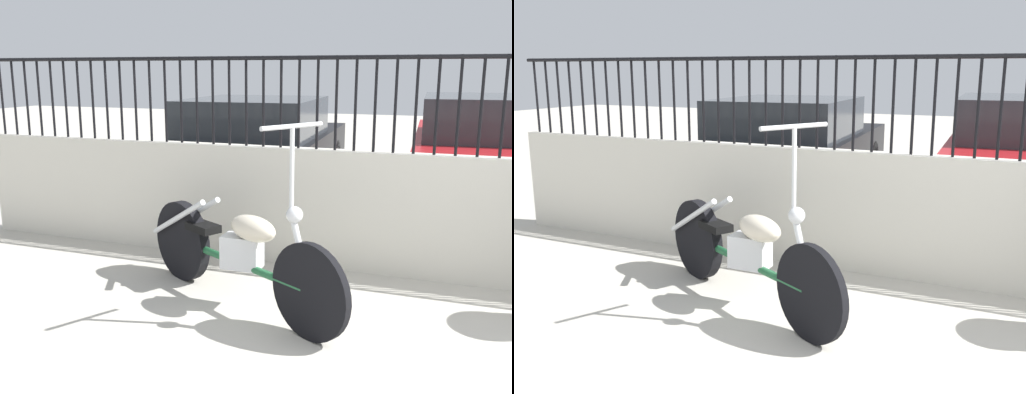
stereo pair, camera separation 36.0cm
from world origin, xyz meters
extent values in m
cube|color=beige|center=(0.00, 2.38, 0.52)|extent=(10.05, 0.18, 1.04)
cylinder|color=black|center=(-4.94, 2.38, 1.44)|extent=(0.02, 0.02, 0.79)
cylinder|color=black|center=(-4.78, 2.38, 1.44)|extent=(0.02, 0.02, 0.79)
cylinder|color=black|center=(-4.62, 2.38, 1.44)|extent=(0.02, 0.02, 0.79)
cylinder|color=black|center=(-4.46, 2.38, 1.44)|extent=(0.02, 0.02, 0.79)
cylinder|color=black|center=(-4.29, 2.38, 1.44)|extent=(0.02, 0.02, 0.79)
cylinder|color=black|center=(-4.13, 2.38, 1.44)|extent=(0.02, 0.02, 0.79)
cylinder|color=black|center=(-3.97, 2.38, 1.44)|extent=(0.02, 0.02, 0.79)
cylinder|color=black|center=(-3.81, 2.38, 1.44)|extent=(0.02, 0.02, 0.79)
cylinder|color=black|center=(-3.65, 2.38, 1.44)|extent=(0.02, 0.02, 0.79)
cylinder|color=black|center=(-3.48, 2.38, 1.44)|extent=(0.02, 0.02, 0.79)
cylinder|color=black|center=(-3.32, 2.38, 1.44)|extent=(0.02, 0.02, 0.79)
cylinder|color=black|center=(-3.16, 2.38, 1.44)|extent=(0.02, 0.02, 0.79)
cylinder|color=black|center=(-3.00, 2.38, 1.44)|extent=(0.02, 0.02, 0.79)
cylinder|color=black|center=(-2.84, 2.38, 1.44)|extent=(0.02, 0.02, 0.79)
cylinder|color=black|center=(-2.67, 2.38, 1.44)|extent=(0.02, 0.02, 0.79)
cylinder|color=black|center=(-2.51, 2.38, 1.44)|extent=(0.02, 0.02, 0.79)
cylinder|color=black|center=(-2.35, 2.38, 1.44)|extent=(0.02, 0.02, 0.79)
cylinder|color=black|center=(-2.19, 2.38, 1.44)|extent=(0.02, 0.02, 0.79)
cylinder|color=black|center=(-2.03, 2.38, 1.44)|extent=(0.02, 0.02, 0.79)
cylinder|color=black|center=(-1.86, 2.38, 1.44)|extent=(0.02, 0.02, 0.79)
cylinder|color=black|center=(-1.70, 2.38, 1.44)|extent=(0.02, 0.02, 0.79)
cylinder|color=black|center=(-1.54, 2.38, 1.44)|extent=(0.02, 0.02, 0.79)
cylinder|color=black|center=(-1.38, 2.38, 1.44)|extent=(0.02, 0.02, 0.79)
cylinder|color=black|center=(-1.22, 2.38, 1.44)|extent=(0.02, 0.02, 0.79)
cylinder|color=black|center=(-1.05, 2.38, 1.44)|extent=(0.02, 0.02, 0.79)
cylinder|color=black|center=(-0.89, 2.38, 1.44)|extent=(0.02, 0.02, 0.79)
cylinder|color=black|center=(-0.73, 2.38, 1.44)|extent=(0.02, 0.02, 0.79)
cylinder|color=black|center=(-0.57, 2.38, 1.44)|extent=(0.02, 0.02, 0.79)
cylinder|color=black|center=(-0.41, 2.38, 1.44)|extent=(0.02, 0.02, 0.79)
cylinder|color=black|center=(-0.24, 2.38, 1.44)|extent=(0.02, 0.02, 0.79)
cylinder|color=black|center=(-0.08, 2.38, 1.44)|extent=(0.02, 0.02, 0.79)
cylinder|color=black|center=(-1.20, 0.94, 0.33)|extent=(0.59, 0.36, 0.65)
cylinder|color=black|center=(-2.48, 1.66, 0.33)|extent=(0.62, 0.40, 0.66)
cylinder|color=#1E5933|center=(-1.84, 1.30, 0.33)|extent=(1.21, 0.71, 0.06)
cube|color=silver|center=(-1.79, 1.28, 0.43)|extent=(0.28, 0.18, 0.24)
ellipsoid|color=beige|center=(-1.69, 1.22, 0.63)|extent=(0.47, 0.38, 0.18)
cube|color=black|center=(-2.22, 1.51, 0.51)|extent=(0.32, 0.28, 0.06)
cylinder|color=silver|center=(-1.27, 0.99, 0.58)|extent=(0.21, 0.15, 0.51)
sphere|color=silver|center=(-1.33, 1.02, 0.81)|extent=(0.11, 0.11, 0.11)
cylinder|color=silver|center=(-1.35, 1.03, 1.10)|extent=(0.03, 0.03, 0.54)
cylinder|color=silver|center=(-1.35, 1.03, 1.37)|extent=(0.28, 0.47, 0.03)
cylinder|color=silver|center=(-2.47, 1.57, 0.55)|extent=(0.66, 0.40, 0.42)
cylinder|color=silver|center=(-2.40, 1.69, 0.55)|extent=(0.66, 0.40, 0.42)
cylinder|color=black|center=(-3.96, 6.19, 0.32)|extent=(0.16, 0.65, 0.64)
cylinder|color=black|center=(-2.25, 6.31, 0.32)|extent=(0.16, 0.65, 0.64)
cylinder|color=black|center=(-3.78, 3.63, 0.32)|extent=(0.16, 0.65, 0.64)
cylinder|color=black|center=(-2.07, 3.76, 0.32)|extent=(0.16, 0.65, 0.64)
cube|color=black|center=(-3.02, 4.97, 0.54)|extent=(2.11, 4.24, 0.60)
cube|color=#2D3338|center=(-3.00, 4.77, 1.09)|extent=(1.78, 2.09, 0.50)
cylinder|color=black|center=(-0.98, 6.67, 0.32)|extent=(0.15, 0.65, 0.64)
cylinder|color=black|center=(-0.83, 4.01, 0.32)|extent=(0.15, 0.65, 0.64)
camera|label=1|loc=(-0.33, -2.38, 1.71)|focal=40.00mm
camera|label=2|loc=(0.00, -2.24, 1.71)|focal=40.00mm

